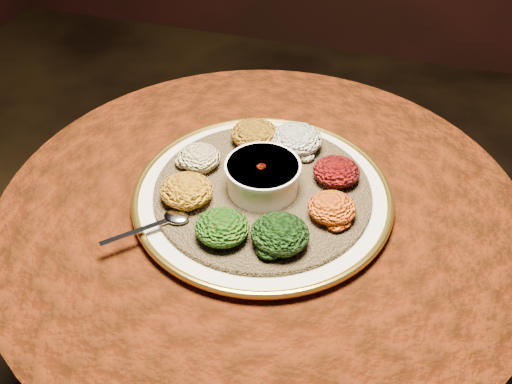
# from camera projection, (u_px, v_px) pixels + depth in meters

# --- Properties ---
(table) EXTENTS (0.96, 0.96, 0.73)m
(table) POSITION_uv_depth(u_px,v_px,m) (261.00, 270.00, 1.15)
(table) COLOR black
(table) RESTS_ON ground
(platter) EXTENTS (0.52, 0.52, 0.02)m
(platter) POSITION_uv_depth(u_px,v_px,m) (262.00, 195.00, 1.03)
(platter) COLOR silver
(platter) RESTS_ON table
(injera) EXTENTS (0.50, 0.50, 0.01)m
(injera) POSITION_uv_depth(u_px,v_px,m) (263.00, 191.00, 1.02)
(injera) COLOR olive
(injera) RESTS_ON platter
(stew_bowl) EXTENTS (0.13, 0.13, 0.06)m
(stew_bowl) POSITION_uv_depth(u_px,v_px,m) (263.00, 175.00, 1.00)
(stew_bowl) COLOR white
(stew_bowl) RESTS_ON injera
(spoon) EXTENTS (0.12, 0.11, 0.01)m
(spoon) POSITION_uv_depth(u_px,v_px,m) (170.00, 219.00, 0.95)
(spoon) COLOR silver
(spoon) RESTS_ON injera
(portion_ayib) EXTENTS (0.10, 0.09, 0.05)m
(portion_ayib) POSITION_uv_depth(u_px,v_px,m) (297.00, 139.00, 1.09)
(portion_ayib) COLOR beige
(portion_ayib) RESTS_ON injera
(portion_kitfo) EXTENTS (0.09, 0.08, 0.04)m
(portion_kitfo) POSITION_uv_depth(u_px,v_px,m) (336.00, 171.00, 1.02)
(portion_kitfo) COLOR black
(portion_kitfo) RESTS_ON injera
(portion_tikil) EXTENTS (0.08, 0.08, 0.04)m
(portion_tikil) POSITION_uv_depth(u_px,v_px,m) (332.00, 208.00, 0.95)
(portion_tikil) COLOR #B46E0F
(portion_tikil) RESTS_ON injera
(portion_gomen) EXTENTS (0.10, 0.09, 0.05)m
(portion_gomen) POSITION_uv_depth(u_px,v_px,m) (280.00, 233.00, 0.91)
(portion_gomen) COLOR black
(portion_gomen) RESTS_ON injera
(portion_mixveg) EXTENTS (0.09, 0.09, 0.04)m
(portion_mixveg) POSITION_uv_depth(u_px,v_px,m) (222.00, 227.00, 0.92)
(portion_mixveg) COLOR #903109
(portion_mixveg) RESTS_ON injera
(portion_kik) EXTENTS (0.09, 0.09, 0.04)m
(portion_kik) POSITION_uv_depth(u_px,v_px,m) (187.00, 190.00, 0.98)
(portion_kik) COLOR #C17F11
(portion_kik) RESTS_ON injera
(portion_timatim) EXTENTS (0.08, 0.08, 0.04)m
(portion_timatim) POSITION_uv_depth(u_px,v_px,m) (199.00, 157.00, 1.06)
(portion_timatim) COLOR #700606
(portion_timatim) RESTS_ON injera
(portion_shiro) EXTENTS (0.09, 0.09, 0.05)m
(portion_shiro) POSITION_uv_depth(u_px,v_px,m) (255.00, 134.00, 1.10)
(portion_shiro) COLOR #8A5310
(portion_shiro) RESTS_ON injera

